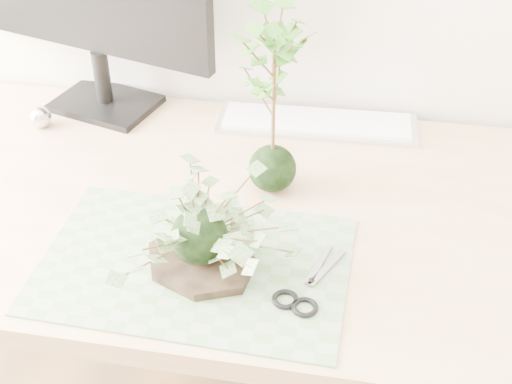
% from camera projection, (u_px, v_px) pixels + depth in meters
% --- Properties ---
extents(desk, '(1.60, 0.70, 0.74)m').
position_uv_depth(desk, '(271.00, 246.00, 1.31)').
color(desk, '#D3AE85').
rests_on(desk, ground_plane).
extents(cutting_mat, '(0.49, 0.34, 0.00)m').
position_uv_depth(cutting_mat, '(195.00, 264.00, 1.13)').
color(cutting_mat, '#5B8754').
rests_on(cutting_mat, desk).
extents(stone_dish, '(0.25, 0.25, 0.01)m').
position_uv_depth(stone_dish, '(201.00, 262.00, 1.12)').
color(stone_dish, black).
rests_on(stone_dish, cutting_mat).
extents(ivy_kokedama, '(0.26, 0.26, 0.18)m').
position_uv_depth(ivy_kokedama, '(198.00, 215.00, 1.07)').
color(ivy_kokedama, black).
rests_on(ivy_kokedama, stone_dish).
extents(maple_kokedama, '(0.21, 0.21, 0.36)m').
position_uv_depth(maple_kokedama, '(274.00, 62.00, 1.15)').
color(maple_kokedama, black).
rests_on(maple_kokedama, desk).
extents(keyboard, '(0.42, 0.14, 0.02)m').
position_uv_depth(keyboard, '(317.00, 123.00, 1.47)').
color(keyboard, silver).
rests_on(keyboard, desk).
extents(foil_ball, '(0.04, 0.04, 0.04)m').
position_uv_depth(foil_ball, '(40.00, 117.00, 1.46)').
color(foil_ball, white).
rests_on(foil_ball, desk).
extents(scissors, '(0.08, 0.17, 0.01)m').
position_uv_depth(scissors, '(307.00, 296.00, 1.07)').
color(scissors, gray).
rests_on(scissors, cutting_mat).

